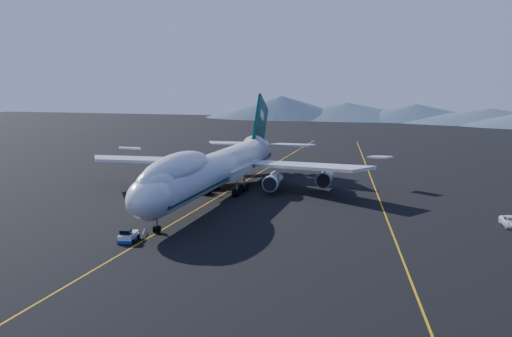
# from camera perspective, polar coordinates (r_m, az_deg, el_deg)

# --- Properties ---
(ground) EXTENTS (500.00, 500.00, 0.00)m
(ground) POSITION_cam_1_polar(r_m,az_deg,el_deg) (110.53, -3.96, -2.95)
(ground) COLOR black
(ground) RESTS_ON ground
(taxiway_line_main) EXTENTS (0.25, 220.00, 0.01)m
(taxiway_line_main) POSITION_cam_1_polar(r_m,az_deg,el_deg) (110.53, -3.96, -2.94)
(taxiway_line_main) COLOR #D0930C
(taxiway_line_main) RESTS_ON ground
(taxiway_line_side) EXTENTS (28.08, 198.09, 0.01)m
(taxiway_line_side) POSITION_cam_1_polar(r_m,az_deg,el_deg) (114.32, 12.11, -2.73)
(taxiway_line_side) COLOR #D0930C
(taxiway_line_side) RESTS_ON ground
(boeing_747) EXTENTS (59.62, 72.43, 19.37)m
(boeing_747) POSITION_cam_1_polar(r_m,az_deg,el_deg) (109.53, -3.99, 0.04)
(boeing_747) COLOR silver
(boeing_747) RESTS_ON ground
(pushback_tug) EXTENTS (2.91, 4.37, 1.77)m
(pushback_tug) POSITION_cam_1_polar(r_m,az_deg,el_deg) (83.09, -12.63, -6.71)
(pushback_tug) COLOR silver
(pushback_tug) RESTS_ON ground
(service_van) EXTENTS (3.29, 5.95, 1.57)m
(service_van) POSITION_cam_1_polar(r_m,az_deg,el_deg) (97.30, 24.19, -4.86)
(service_van) COLOR white
(service_van) RESTS_ON ground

